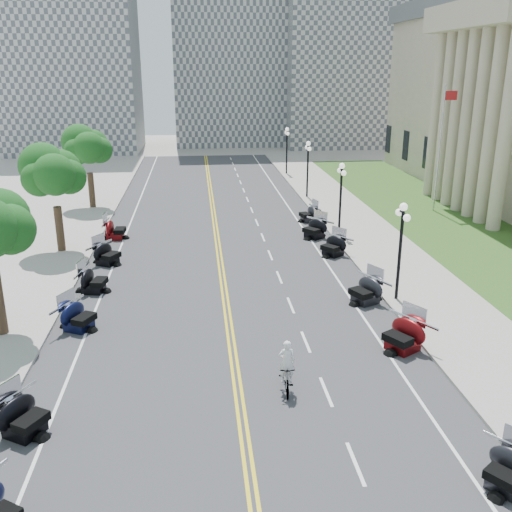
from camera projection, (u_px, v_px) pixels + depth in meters
name	position (u px, v px, depth m)	size (l,w,h in m)	color
ground	(232.00, 346.00, 24.30)	(160.00, 160.00, 0.00)	gray
road	(221.00, 268.00, 33.74)	(16.00, 90.00, 0.01)	#333335
centerline_yellow_a	(219.00, 267.00, 33.72)	(0.12, 90.00, 0.00)	yellow
centerline_yellow_b	(223.00, 267.00, 33.75)	(0.12, 90.00, 0.00)	yellow
edge_line_north	(327.00, 264.00, 34.37)	(0.12, 90.00, 0.00)	white
edge_line_south	(111.00, 271.00, 33.10)	(0.12, 90.00, 0.00)	white
lane_dash_4	(356.00, 463.00, 17.06)	(0.12, 2.00, 0.00)	white
lane_dash_5	(326.00, 392.00, 20.84)	(0.12, 2.00, 0.00)	white
lane_dash_6	(306.00, 342.00, 24.61)	(0.12, 2.00, 0.00)	white
lane_dash_7	(291.00, 305.00, 28.39)	(0.12, 2.00, 0.00)	white
lane_dash_8	(279.00, 277.00, 32.16)	(0.12, 2.00, 0.00)	white
lane_dash_9	(270.00, 255.00, 35.94)	(0.12, 2.00, 0.00)	white
lane_dash_10	(263.00, 237.00, 39.71)	(0.12, 2.00, 0.00)	white
lane_dash_11	(257.00, 222.00, 43.49)	(0.12, 2.00, 0.00)	white
lane_dash_12	(252.00, 210.00, 47.26)	(0.12, 2.00, 0.00)	white
lane_dash_13	(247.00, 199.00, 51.04)	(0.12, 2.00, 0.00)	white
lane_dash_14	(244.00, 190.00, 54.81)	(0.12, 2.00, 0.00)	white
lane_dash_15	(240.00, 182.00, 58.59)	(0.12, 2.00, 0.00)	white
lane_dash_16	(238.00, 175.00, 62.36)	(0.12, 2.00, 0.00)	white
lane_dash_17	(235.00, 169.00, 66.14)	(0.12, 2.00, 0.00)	white
lane_dash_18	(233.00, 164.00, 69.91)	(0.12, 2.00, 0.00)	white
lane_dash_19	(231.00, 159.00, 73.69)	(0.12, 2.00, 0.00)	white
sidewalk_north	(393.00, 260.00, 34.75)	(5.00, 90.00, 0.15)	#9E9991
sidewalk_south	(38.00, 273.00, 32.68)	(5.00, 90.00, 0.15)	#9E9991
lawn	(448.00, 224.00, 43.00)	(9.00, 60.00, 0.10)	#356023
distant_block_a	(68.00, 54.00, 76.93)	(18.00, 14.00, 26.00)	gray
distant_block_b	(228.00, 40.00, 84.14)	(16.00, 12.00, 30.00)	gray
distant_block_c	(351.00, 69.00, 84.35)	(20.00, 14.00, 22.00)	gray
street_lamp_2	(400.00, 252.00, 28.11)	(0.50, 1.20, 4.90)	black
street_lamp_3	(340.00, 199.00, 39.43)	(0.50, 1.20, 4.90)	black
street_lamp_4	(308.00, 170.00, 50.76)	(0.50, 1.20, 4.90)	black
street_lamp_5	(287.00, 151.00, 62.08)	(0.50, 1.20, 4.90)	black
flagpole	(439.00, 150.00, 45.27)	(1.10, 0.20, 10.00)	silver
tree_3	(54.00, 179.00, 35.03)	(4.80, 4.80, 9.20)	#235619
tree_4	(88.00, 152.00, 46.35)	(4.80, 4.80, 9.20)	#235619
motorcycle_n_3	(510.00, 469.00, 15.86)	(1.88, 1.88, 1.32)	black
motorcycle_n_5	(403.00, 333.00, 23.70)	(2.17, 2.17, 1.52)	#590A0C
motorcycle_n_6	(366.00, 289.00, 28.51)	(2.10, 2.10, 1.47)	black
motorcycle_n_8	(333.00, 245.00, 35.70)	(1.99, 1.99, 1.40)	black
motorcycle_n_9	(315.00, 228.00, 39.36)	(2.11, 2.11, 1.48)	black
motorcycle_n_10	(309.00, 213.00, 43.59)	(1.92, 1.92, 1.34)	black
motorcycle_s_4	(23.00, 415.00, 18.24)	(2.03, 2.03, 1.42)	black
motorcycle_s_6	(78.00, 315.00, 25.60)	(2.02, 2.02, 1.41)	black
motorcycle_s_7	(93.00, 279.00, 29.87)	(2.03, 2.03, 1.42)	black
motorcycle_s_8	(107.00, 253.00, 34.10)	(2.05, 2.05, 1.44)	black
motorcycle_s_9	(115.00, 228.00, 39.15)	(2.12, 2.12, 1.49)	#590A0C
bicycle	(286.00, 377.00, 20.75)	(0.54, 1.91, 1.15)	#A51414
cyclist_rider	(287.00, 342.00, 20.30)	(0.61, 0.40, 1.68)	silver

